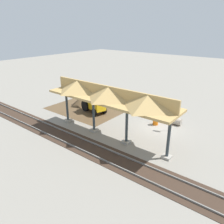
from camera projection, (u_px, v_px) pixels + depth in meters
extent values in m
plane|color=gray|center=(160.00, 128.00, 22.48)|extent=(120.00, 120.00, 0.00)
cube|color=brown|center=(87.00, 108.00, 27.74)|extent=(9.09, 7.00, 0.01)
cube|color=#9E998E|center=(167.00, 157.00, 17.26)|extent=(0.70, 0.70, 0.20)
cylinder|color=#2D383D|center=(169.00, 138.00, 16.64)|extent=(0.24, 0.24, 3.60)
cube|color=#9E998E|center=(126.00, 142.00, 19.51)|extent=(0.70, 0.70, 0.20)
cylinder|color=#2D383D|center=(127.00, 125.00, 18.89)|extent=(0.24, 0.24, 3.60)
cube|color=#9E998E|center=(94.00, 130.00, 21.75)|extent=(0.70, 0.70, 0.20)
cylinder|color=#2D383D|center=(94.00, 114.00, 21.13)|extent=(0.24, 0.24, 3.60)
cube|color=#9E998E|center=(68.00, 120.00, 23.99)|extent=(0.70, 0.70, 0.20)
cylinder|color=#2D383D|center=(67.00, 106.00, 23.37)|extent=(0.24, 0.24, 3.60)
cube|color=tan|center=(109.00, 99.00, 19.31)|extent=(12.87, 3.20, 0.20)
cube|color=tan|center=(109.00, 92.00, 19.08)|extent=(12.87, 0.20, 1.10)
pyramid|color=tan|center=(148.00, 101.00, 16.83)|extent=(3.50, 3.20, 1.10)
pyramid|color=tan|center=(109.00, 92.00, 19.08)|extent=(3.50, 3.20, 1.10)
pyramid|color=tan|center=(78.00, 85.00, 21.32)|extent=(3.50, 3.20, 1.10)
cube|color=slate|center=(121.00, 155.00, 17.54)|extent=(60.00, 0.08, 0.15)
cube|color=slate|center=(110.00, 163.00, 16.49)|extent=(60.00, 0.08, 0.15)
cube|color=#38281E|center=(116.00, 160.00, 17.04)|extent=(60.00, 2.58, 0.03)
cylinder|color=gray|center=(170.00, 120.00, 21.46)|extent=(0.06, 0.06, 2.33)
cylinder|color=red|center=(171.00, 110.00, 21.11)|extent=(0.76, 0.08, 0.76)
cube|color=#EAB214|center=(94.00, 104.00, 26.26)|extent=(3.43, 2.08, 0.90)
cube|color=#1E262D|center=(93.00, 95.00, 25.99)|extent=(1.56, 1.47, 1.40)
cube|color=#EAB214|center=(99.00, 101.00, 25.24)|extent=(1.39, 1.35, 0.50)
cylinder|color=black|center=(95.00, 103.00, 27.47)|extent=(1.43, 0.65, 1.40)
cylinder|color=black|center=(85.00, 106.00, 26.68)|extent=(1.43, 0.65, 1.40)
cylinder|color=black|center=(104.00, 110.00, 26.00)|extent=(0.95, 0.52, 0.90)
cylinder|color=black|center=(95.00, 112.00, 25.28)|extent=(0.95, 0.52, 0.90)
cylinder|color=#EAB214|center=(85.00, 92.00, 27.39)|extent=(1.08, 0.45, 1.41)
cylinder|color=#EAB214|center=(82.00, 91.00, 28.12)|extent=(1.05, 0.42, 1.64)
cube|color=#47474C|center=(80.00, 96.00, 28.74)|extent=(0.79, 0.93, 0.40)
cone|color=brown|center=(81.00, 105.00, 28.88)|extent=(4.77, 4.77, 2.10)
cylinder|color=#9E9384|center=(175.00, 121.00, 23.11)|extent=(1.25, 0.82, 0.74)
cylinder|color=black|center=(170.00, 120.00, 23.43)|extent=(0.05, 0.48, 0.48)
cylinder|color=orange|center=(156.00, 121.00, 23.02)|extent=(0.56, 0.56, 0.90)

